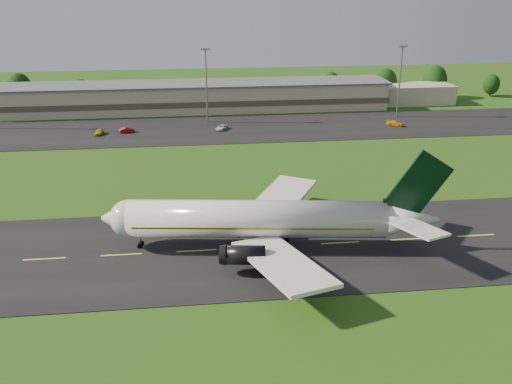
{
  "coord_description": "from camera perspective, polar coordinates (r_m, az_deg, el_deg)",
  "views": [
    {
      "loc": [
        -0.41,
        -76.87,
        38.47
      ],
      "look_at": [
        9.92,
        8.0,
        6.0
      ],
      "focal_mm": 40.0,
      "sensor_mm": 36.0,
      "label": 1
    }
  ],
  "objects": [
    {
      "name": "airliner",
      "position": [
        84.49,
        0.62,
        -2.79
      ],
      "size": [
        51.15,
        41.81,
        15.57
      ],
      "rotation": [
        0.0,
        0.0,
        -0.13
      ],
      "color": "silver",
      "rests_on": "ground"
    },
    {
      "name": "service_vehicle_b",
      "position": [
        153.4,
        -12.78,
        6.05
      ],
      "size": [
        4.13,
        2.08,
        1.3
      ],
      "primitive_type": "imported",
      "rotation": [
        0.0,
        0.0,
        1.76
      ],
      "color": "maroon",
      "rests_on": "apron"
    },
    {
      "name": "apron",
      "position": [
        153.74,
        -6.61,
        6.19
      ],
      "size": [
        260.0,
        30.0,
        0.1
      ],
      "primitive_type": "cube",
      "color": "black",
      "rests_on": "ground"
    },
    {
      "name": "service_vehicle_a",
      "position": [
        153.3,
        -15.42,
        5.82
      ],
      "size": [
        2.28,
        4.37,
        1.42
      ],
      "primitive_type": "imported",
      "rotation": [
        0.0,
        0.0,
        -0.15
      ],
      "color": "gold",
      "rests_on": "apron"
    },
    {
      "name": "taxiway",
      "position": [
        85.93,
        -5.97,
        -5.88
      ],
      "size": [
        220.0,
        30.0,
        0.1
      ],
      "primitive_type": "cube",
      "color": "black",
      "rests_on": "ground"
    },
    {
      "name": "service_vehicle_c",
      "position": [
        152.98,
        -3.45,
        6.47
      ],
      "size": [
        3.86,
        4.87,
        1.23
      ],
      "primitive_type": "imported",
      "rotation": [
        0.0,
        0.0,
        -0.48
      ],
      "color": "silver",
      "rests_on": "apron"
    },
    {
      "name": "light_mast_east",
      "position": [
        170.05,
        14.25,
        11.47
      ],
      "size": [
        2.4,
        1.2,
        20.35
      ],
      "color": "gray",
      "rests_on": "ground"
    },
    {
      "name": "terminal",
      "position": [
        176.58,
        -4.66,
        9.47
      ],
      "size": [
        145.0,
        16.0,
        8.4
      ],
      "color": "tan",
      "rests_on": "ground"
    },
    {
      "name": "service_vehicle_d",
      "position": [
        161.24,
        13.76,
        6.68
      ],
      "size": [
        4.88,
        4.22,
        1.35
      ],
      "primitive_type": "imported",
      "rotation": [
        0.0,
        0.0,
        0.95
      ],
      "color": "orange",
      "rests_on": "apron"
    },
    {
      "name": "tree_line",
      "position": [
        188.63,
        3.06,
        10.62
      ],
      "size": [
        199.49,
        10.21,
        10.8
      ],
      "color": "black",
      "rests_on": "ground"
    },
    {
      "name": "light_mast_centre",
      "position": [
        159.05,
        -5.0,
        11.41
      ],
      "size": [
        2.4,
        1.2,
        20.35
      ],
      "color": "gray",
      "rests_on": "ground"
    },
    {
      "name": "ground",
      "position": [
        85.96,
        -5.96,
        -5.91
      ],
      "size": [
        360.0,
        360.0,
        0.0
      ],
      "primitive_type": "plane",
      "color": "#284C13",
      "rests_on": "ground"
    }
  ]
}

